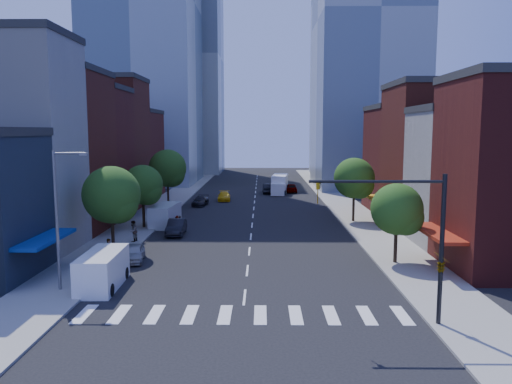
# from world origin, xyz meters

# --- Properties ---
(ground) EXTENTS (220.00, 220.00, 0.00)m
(ground) POSITION_xyz_m (0.00, 0.00, 0.00)
(ground) COLOR black
(ground) RESTS_ON ground
(sidewalk_left) EXTENTS (5.00, 120.00, 0.15)m
(sidewalk_left) POSITION_xyz_m (-12.50, 40.00, 0.07)
(sidewalk_left) COLOR gray
(sidewalk_left) RESTS_ON ground
(sidewalk_right) EXTENTS (5.00, 120.00, 0.15)m
(sidewalk_right) POSITION_xyz_m (12.50, 40.00, 0.07)
(sidewalk_right) COLOR gray
(sidewalk_right) RESTS_ON ground
(crosswalk) EXTENTS (19.00, 3.00, 0.01)m
(crosswalk) POSITION_xyz_m (0.00, -3.00, 0.01)
(crosswalk) COLOR silver
(crosswalk) RESTS_ON ground
(bldg_left_1) EXTENTS (12.00, 8.00, 18.00)m
(bldg_left_1) POSITION_xyz_m (-21.00, 12.00, 9.00)
(bldg_left_1) COLOR silver
(bldg_left_1) RESTS_ON ground
(bldg_left_2) EXTENTS (12.00, 9.00, 16.00)m
(bldg_left_2) POSITION_xyz_m (-21.00, 20.50, 8.00)
(bldg_left_2) COLOR #5A1E15
(bldg_left_2) RESTS_ON ground
(bldg_left_3) EXTENTS (12.00, 8.00, 15.00)m
(bldg_left_3) POSITION_xyz_m (-21.00, 29.00, 7.50)
(bldg_left_3) COLOR #531614
(bldg_left_3) RESTS_ON ground
(bldg_left_4) EXTENTS (12.00, 9.00, 17.00)m
(bldg_left_4) POSITION_xyz_m (-21.00, 37.50, 8.50)
(bldg_left_4) COLOR #5A1E15
(bldg_left_4) RESTS_ON ground
(bldg_left_5) EXTENTS (12.00, 10.00, 13.00)m
(bldg_left_5) POSITION_xyz_m (-21.00, 47.00, 6.50)
(bldg_left_5) COLOR #531614
(bldg_left_5) RESTS_ON ground
(bldg_right_1) EXTENTS (12.00, 8.00, 12.00)m
(bldg_right_1) POSITION_xyz_m (21.00, 15.00, 6.00)
(bldg_right_1) COLOR silver
(bldg_right_1) RESTS_ON ground
(bldg_right_2) EXTENTS (12.00, 10.00, 15.00)m
(bldg_right_2) POSITION_xyz_m (21.00, 24.00, 7.50)
(bldg_right_2) COLOR #5A1E15
(bldg_right_2) RESTS_ON ground
(bldg_right_3) EXTENTS (12.00, 10.00, 13.00)m
(bldg_right_3) POSITION_xyz_m (21.00, 34.00, 6.50)
(bldg_right_3) COLOR #531614
(bldg_right_3) RESTS_ON ground
(tower_nw) EXTENTS (20.00, 22.00, 70.00)m
(tower_nw) POSITION_xyz_m (-22.00, 70.00, 35.00)
(tower_nw) COLOR #8C99A8
(tower_nw) RESTS_ON ground
(tower_ne) EXTENTS (18.00, 20.00, 60.00)m
(tower_ne) POSITION_xyz_m (20.00, 62.00, 30.00)
(tower_ne) COLOR #9EA5AD
(tower_ne) RESTS_ON ground
(tower_far_w) EXTENTS (18.00, 18.00, 56.00)m
(tower_far_w) POSITION_xyz_m (-18.00, 95.00, 28.00)
(tower_far_w) COLOR #9EA5AD
(tower_far_w) RESTS_ON ground
(traffic_signal) EXTENTS (7.24, 2.24, 8.00)m
(traffic_signal) POSITION_xyz_m (9.94, -4.50, 4.16)
(traffic_signal) COLOR black
(traffic_signal) RESTS_ON sidewalk_right
(streetlight) EXTENTS (2.25, 0.25, 9.00)m
(streetlight) POSITION_xyz_m (-11.81, 1.00, 5.28)
(streetlight) COLOR slate
(streetlight) RESTS_ON sidewalk_left
(tree_left_near) EXTENTS (4.80, 4.80, 7.30)m
(tree_left_near) POSITION_xyz_m (-11.35, 10.92, 4.87)
(tree_left_near) COLOR black
(tree_left_near) RESTS_ON sidewalk_left
(tree_left_mid) EXTENTS (4.20, 4.20, 6.65)m
(tree_left_mid) POSITION_xyz_m (-11.35, 21.92, 4.53)
(tree_left_mid) COLOR black
(tree_left_mid) RESTS_ON sidewalk_left
(tree_left_far) EXTENTS (5.00, 5.00, 7.75)m
(tree_left_far) POSITION_xyz_m (-11.35, 35.92, 5.20)
(tree_left_far) COLOR black
(tree_left_far) RESTS_ON sidewalk_left
(tree_right_near) EXTENTS (4.00, 4.00, 6.20)m
(tree_right_near) POSITION_xyz_m (11.65, 7.92, 4.19)
(tree_right_near) COLOR black
(tree_right_near) RESTS_ON sidewalk_right
(tree_right_far) EXTENTS (4.60, 4.60, 7.20)m
(tree_right_far) POSITION_xyz_m (11.65, 25.92, 4.86)
(tree_right_far) COLOR black
(tree_right_far) RESTS_ON sidewalk_right
(parked_car_front) EXTENTS (2.11, 4.16, 1.36)m
(parked_car_front) POSITION_xyz_m (-9.14, 8.54, 0.68)
(parked_car_front) COLOR #A5A5A9
(parked_car_front) RESTS_ON ground
(parked_car_second) EXTENTS (1.75, 4.69, 1.53)m
(parked_car_second) POSITION_xyz_m (-7.50, 18.91, 0.77)
(parked_car_second) COLOR black
(parked_car_second) RESTS_ON ground
(parked_car_third) EXTENTS (3.21, 5.75, 1.52)m
(parked_car_third) POSITION_xyz_m (-9.50, 25.03, 0.76)
(parked_car_third) COLOR #999999
(parked_car_third) RESTS_ON ground
(parked_car_rear) EXTENTS (2.18, 4.58, 1.29)m
(parked_car_rear) POSITION_xyz_m (-7.50, 38.57, 0.64)
(parked_car_rear) COLOR black
(parked_car_rear) RESTS_ON ground
(cargo_van_near) EXTENTS (2.41, 5.66, 2.39)m
(cargo_van_near) POSITION_xyz_m (-9.50, 1.80, 1.18)
(cargo_van_near) COLOR white
(cargo_van_near) RESTS_ON ground
(cargo_van_far) EXTENTS (2.71, 5.76, 2.38)m
(cargo_van_far) POSITION_xyz_m (-9.51, 23.38, 1.18)
(cargo_van_far) COLOR silver
(cargo_van_far) RESTS_ON ground
(taxi) EXTENTS (2.10, 4.63, 1.32)m
(taxi) POSITION_xyz_m (-4.56, 43.46, 0.66)
(taxi) COLOR #E0B00B
(taxi) RESTS_ON ground
(traffic_car_oncoming) EXTENTS (1.86, 4.90, 1.60)m
(traffic_car_oncoming) POSITION_xyz_m (2.07, 52.56, 0.80)
(traffic_car_oncoming) COLOR black
(traffic_car_oncoming) RESTS_ON ground
(traffic_car_far) EXTENTS (1.93, 4.51, 1.52)m
(traffic_car_far) POSITION_xyz_m (6.03, 53.58, 0.76)
(traffic_car_far) COLOR #999999
(traffic_car_far) RESTS_ON ground
(box_truck) EXTENTS (3.09, 7.83, 3.07)m
(box_truck) POSITION_xyz_m (4.00, 51.95, 1.45)
(box_truck) COLOR white
(box_truck) RESTS_ON ground
(pedestrian_near) EXTENTS (0.69, 0.80, 1.86)m
(pedestrian_near) POSITION_xyz_m (-10.83, 7.80, 1.08)
(pedestrian_near) COLOR #999999
(pedestrian_near) RESTS_ON sidewalk_left
(pedestrian_far) EXTENTS (0.95, 1.10, 1.96)m
(pedestrian_far) POSITION_xyz_m (-10.85, 15.05, 1.13)
(pedestrian_far) COLOR #999999
(pedestrian_far) RESTS_ON sidewalk_left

